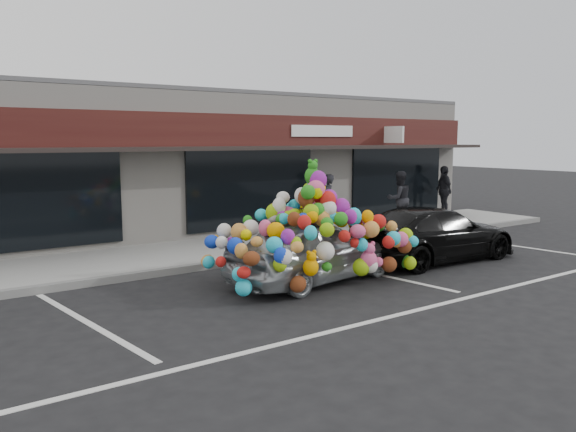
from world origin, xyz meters
TOP-DOWN VIEW (x-y plane):
  - ground at (0.00, 0.00)m, footprint 90.00×90.00m
  - shop_building at (0.00, 8.44)m, footprint 24.00×7.20m
  - sidewalk at (0.00, 4.00)m, footprint 26.00×3.00m
  - kerb at (0.00, 2.50)m, footprint 26.00×0.18m
  - parking_stripe_left at (-3.20, 0.20)m, footprint 0.73×4.37m
  - parking_stripe_mid at (2.80, 0.20)m, footprint 0.73×4.37m
  - parking_stripe_right at (8.20, 0.20)m, footprint 0.73×4.37m
  - lane_line at (2.00, -2.30)m, footprint 14.00×0.12m
  - toy_car at (1.33, 0.27)m, footprint 2.81×4.34m
  - black_sedan at (4.90, 0.24)m, footprint 1.96×4.53m
  - pedestrian_a at (5.23, 4.71)m, footprint 0.74×0.70m
  - pedestrian_b at (7.51, 3.92)m, footprint 0.97×0.83m
  - pedestrian_c at (10.69, 4.81)m, footprint 1.14×0.84m

SIDE VIEW (x-z plane):
  - ground at x=0.00m, z-range 0.00..0.00m
  - parking_stripe_left at x=-3.20m, z-range 0.00..0.01m
  - parking_stripe_mid at x=2.80m, z-range 0.00..0.01m
  - parking_stripe_right at x=8.20m, z-range 0.00..0.01m
  - lane_line at x=2.00m, z-range 0.00..0.01m
  - sidewalk at x=0.00m, z-range 0.00..0.15m
  - kerb at x=0.00m, z-range -0.01..0.15m
  - black_sedan at x=4.90m, z-range 0.00..1.30m
  - toy_car at x=1.33m, z-range -0.38..2.01m
  - pedestrian_a at x=5.23m, z-range 0.15..1.84m
  - pedestrian_b at x=7.51m, z-range 0.15..1.90m
  - pedestrian_c at x=10.69m, z-range 0.15..1.95m
  - shop_building at x=0.00m, z-range 0.01..4.32m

